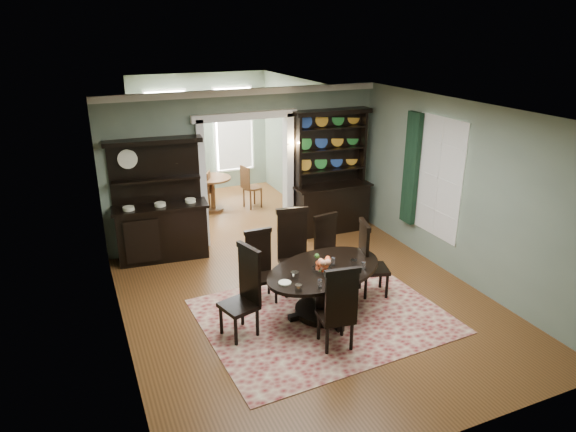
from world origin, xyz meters
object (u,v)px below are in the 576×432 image
dining_table (324,282)px  parlor_table (213,189)px  welsh_dresser (331,188)px  sideboard (161,218)px

dining_table → parlor_table: parlor_table is taller
dining_table → welsh_dresser: welsh_dresser is taller
sideboard → parlor_table: 2.64m
dining_table → parlor_table: bearing=75.6°
dining_table → welsh_dresser: bearing=43.1°
dining_table → welsh_dresser: size_ratio=0.89×
dining_table → welsh_dresser: 3.45m
sideboard → parlor_table: sideboard is taller
welsh_dresser → parlor_table: welsh_dresser is taller
sideboard → welsh_dresser: 3.52m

